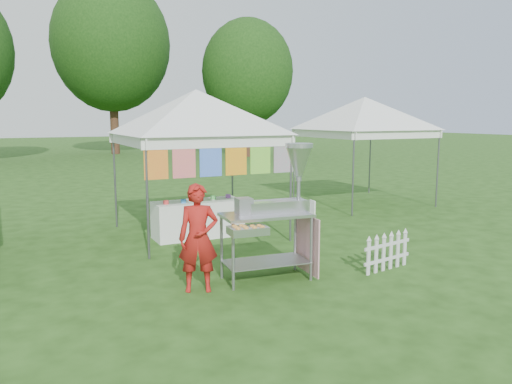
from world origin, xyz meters
TOP-DOWN VIEW (x-y plane):
  - ground at (0.00, 0.00)m, footprint 120.00×120.00m
  - canopy_main at (0.00, 3.49)m, footprint 4.24×4.24m
  - canopy_right at (5.50, 5.00)m, footprint 4.24×4.24m
  - tree_mid at (3.00, 28.00)m, footprint 7.60×7.60m
  - tree_right at (10.00, 22.00)m, footprint 5.60×5.60m
  - donut_cart at (0.10, 0.15)m, footprint 1.55×0.96m
  - vendor at (-1.19, 0.17)m, footprint 0.65×0.54m
  - picket_fence at (1.84, -0.27)m, footprint 1.07×0.22m
  - display_table at (-0.10, 3.23)m, footprint 1.80×0.70m

SIDE VIEW (x-z plane):
  - ground at x=0.00m, z-range 0.00..0.00m
  - picket_fence at x=1.84m, z-range 0.01..0.57m
  - display_table at x=-0.10m, z-range 0.00..0.75m
  - vendor at x=-1.19m, z-range 0.00..1.53m
  - donut_cart at x=0.10m, z-range 0.18..2.23m
  - canopy_main at x=0.00m, z-range 1.26..4.71m
  - canopy_right at x=5.50m, z-range 1.27..4.72m
  - tree_right at x=10.00m, z-range 0.97..9.39m
  - tree_mid at x=3.00m, z-range 1.38..12.90m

